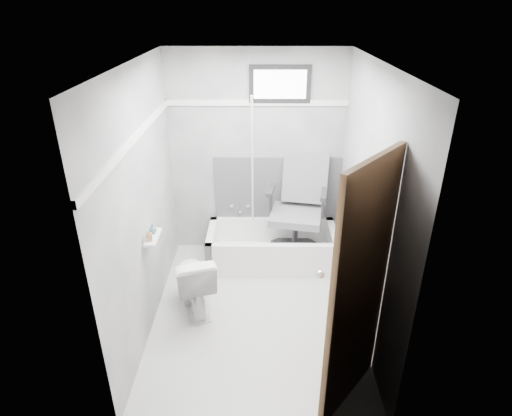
{
  "coord_description": "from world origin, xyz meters",
  "views": [
    {
      "loc": [
        0.03,
        -3.4,
        2.84
      ],
      "look_at": [
        0.0,
        0.35,
        1.0
      ],
      "focal_mm": 30.0,
      "sensor_mm": 36.0,
      "label": 1
    }
  ],
  "objects_px": {
    "toilet": "(193,281)",
    "soap_bottle_a": "(149,235)",
    "soap_bottle_b": "(153,228)",
    "office_chair": "(296,209)",
    "bathtub": "(272,246)",
    "door": "(409,321)"
  },
  "relations": [
    {
      "from": "door",
      "to": "toilet",
      "type": "bearing_deg",
      "value": 139.82
    },
    {
      "from": "office_chair",
      "to": "soap_bottle_a",
      "type": "xyz_separation_m",
      "value": [
        -1.39,
        -1.08,
        0.26
      ]
    },
    {
      "from": "soap_bottle_a",
      "to": "soap_bottle_b",
      "type": "xyz_separation_m",
      "value": [
        0.0,
        0.14,
        -0.01
      ]
    },
    {
      "from": "office_chair",
      "to": "soap_bottle_b",
      "type": "bearing_deg",
      "value": -135.0
    },
    {
      "from": "toilet",
      "to": "soap_bottle_a",
      "type": "distance_m",
      "value": 0.74
    },
    {
      "from": "office_chair",
      "to": "soap_bottle_b",
      "type": "xyz_separation_m",
      "value": [
        -1.39,
        -0.94,
        0.26
      ]
    },
    {
      "from": "bathtub",
      "to": "soap_bottle_a",
      "type": "distance_m",
      "value": 1.72
    },
    {
      "from": "soap_bottle_a",
      "to": "soap_bottle_b",
      "type": "relative_size",
      "value": 1.19
    },
    {
      "from": "office_chair",
      "to": "door",
      "type": "xyz_separation_m",
      "value": [
        0.53,
        -2.22,
        0.3
      ]
    },
    {
      "from": "door",
      "to": "soap_bottle_b",
      "type": "height_order",
      "value": "door"
    },
    {
      "from": "bathtub",
      "to": "office_chair",
      "type": "relative_size",
      "value": 1.29
    },
    {
      "from": "office_chair",
      "to": "door",
      "type": "relative_size",
      "value": 0.58
    },
    {
      "from": "door",
      "to": "soap_bottle_b",
      "type": "xyz_separation_m",
      "value": [
        -1.92,
        1.28,
        -0.04
      ]
    },
    {
      "from": "soap_bottle_a",
      "to": "office_chair",
      "type": "bearing_deg",
      "value": 37.78
    },
    {
      "from": "soap_bottle_a",
      "to": "soap_bottle_b",
      "type": "height_order",
      "value": "soap_bottle_a"
    },
    {
      "from": "bathtub",
      "to": "toilet",
      "type": "height_order",
      "value": "toilet"
    },
    {
      "from": "toilet",
      "to": "soap_bottle_a",
      "type": "xyz_separation_m",
      "value": [
        -0.32,
        -0.21,
        0.64
      ]
    },
    {
      "from": "office_chair",
      "to": "bathtub",
      "type": "bearing_deg",
      "value": -165.85
    },
    {
      "from": "toilet",
      "to": "soap_bottle_b",
      "type": "xyz_separation_m",
      "value": [
        -0.32,
        -0.07,
        0.63
      ]
    },
    {
      "from": "bathtub",
      "to": "toilet",
      "type": "distance_m",
      "value": 1.18
    },
    {
      "from": "door",
      "to": "soap_bottle_a",
      "type": "distance_m",
      "value": 2.24
    },
    {
      "from": "office_chair",
      "to": "toilet",
      "type": "xyz_separation_m",
      "value": [
        -1.07,
        -0.87,
        -0.37
      ]
    }
  ]
}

